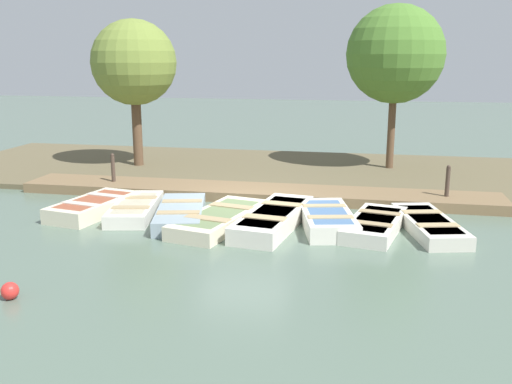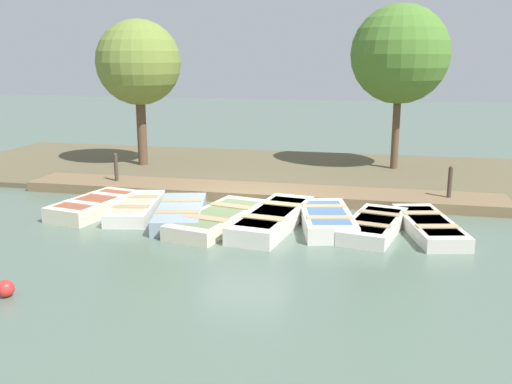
# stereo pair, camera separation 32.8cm
# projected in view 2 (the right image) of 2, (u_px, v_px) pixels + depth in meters

# --- Properties ---
(ground_plane) EXTENTS (80.00, 80.00, 0.00)m
(ground_plane) POSITION_uv_depth(u_px,v_px,m) (244.00, 210.00, 15.50)
(ground_plane) COLOR #566B5B
(shore_bank) EXTENTS (8.00, 24.00, 0.16)m
(shore_bank) POSITION_uv_depth(u_px,v_px,m) (277.00, 171.00, 20.23)
(shore_bank) COLOR brown
(shore_bank) RESTS_ON ground_plane
(dock_walkway) EXTENTS (1.60, 14.12, 0.29)m
(dock_walkway) POSITION_uv_depth(u_px,v_px,m) (256.00, 193.00, 16.86)
(dock_walkway) COLOR brown
(dock_walkway) RESTS_ON ground_plane
(rowboat_0) EXTENTS (2.81, 1.67, 0.41)m
(rowboat_0) POSITION_uv_depth(u_px,v_px,m) (95.00, 205.00, 15.16)
(rowboat_0) COLOR beige
(rowboat_0) RESTS_ON ground_plane
(rowboat_1) EXTENTS (2.93, 1.54, 0.36)m
(rowboat_1) POSITION_uv_depth(u_px,v_px,m) (136.00, 208.00, 15.06)
(rowboat_1) COLOR silver
(rowboat_1) RESTS_ON ground_plane
(rowboat_2) EXTENTS (3.14, 1.79, 0.39)m
(rowboat_2) POSITION_uv_depth(u_px,v_px,m) (180.00, 213.00, 14.50)
(rowboat_2) COLOR #8C9EA8
(rowboat_2) RESTS_ON ground_plane
(rowboat_3) EXTENTS (3.47, 1.94, 0.37)m
(rowboat_3) POSITION_uv_depth(u_px,v_px,m) (219.00, 218.00, 14.05)
(rowboat_3) COLOR beige
(rowboat_3) RESTS_ON ground_plane
(rowboat_4) EXTENTS (3.65, 1.62, 0.43)m
(rowboat_4) POSITION_uv_depth(u_px,v_px,m) (273.00, 218.00, 13.92)
(rowboat_4) COLOR silver
(rowboat_4) RESTS_ON ground_plane
(rowboat_5) EXTENTS (2.90, 1.74, 0.43)m
(rowboat_5) POSITION_uv_depth(u_px,v_px,m) (326.00, 219.00, 13.84)
(rowboat_5) COLOR silver
(rowboat_5) RESTS_ON ground_plane
(rowboat_6) EXTENTS (2.90, 1.64, 0.36)m
(rowboat_6) POSITION_uv_depth(u_px,v_px,m) (374.00, 225.00, 13.50)
(rowboat_6) COLOR silver
(rowboat_6) RESTS_ON ground_plane
(rowboat_7) EXTENTS (3.17, 1.70, 0.34)m
(rowboat_7) POSITION_uv_depth(u_px,v_px,m) (429.00, 226.00, 13.48)
(rowboat_7) COLOR beige
(rowboat_7) RESTS_ON ground_plane
(mooring_post_near) EXTENTS (0.12, 0.12, 1.17)m
(mooring_post_near) POSITION_uv_depth(u_px,v_px,m) (116.00, 171.00, 17.70)
(mooring_post_near) COLOR #47382D
(mooring_post_near) RESTS_ON ground_plane
(mooring_post_far) EXTENTS (0.12, 0.12, 1.17)m
(mooring_post_far) POSITION_uv_depth(u_px,v_px,m) (449.00, 187.00, 15.62)
(mooring_post_far) COLOR #47382D
(mooring_post_far) RESTS_ON ground_plane
(buoy) EXTENTS (0.30, 0.30, 0.30)m
(buoy) POSITION_uv_depth(u_px,v_px,m) (5.00, 289.00, 9.89)
(buoy) COLOR red
(buoy) RESTS_ON ground_plane
(park_tree_far_left) EXTENTS (3.01, 3.01, 5.36)m
(park_tree_far_left) POSITION_uv_depth(u_px,v_px,m) (139.00, 63.00, 20.25)
(park_tree_far_left) COLOR brown
(park_tree_far_left) RESTS_ON ground_plane
(park_tree_left) EXTENTS (3.37, 3.37, 5.82)m
(park_tree_left) POSITION_uv_depth(u_px,v_px,m) (400.00, 55.00, 19.46)
(park_tree_left) COLOR brown
(park_tree_left) RESTS_ON ground_plane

